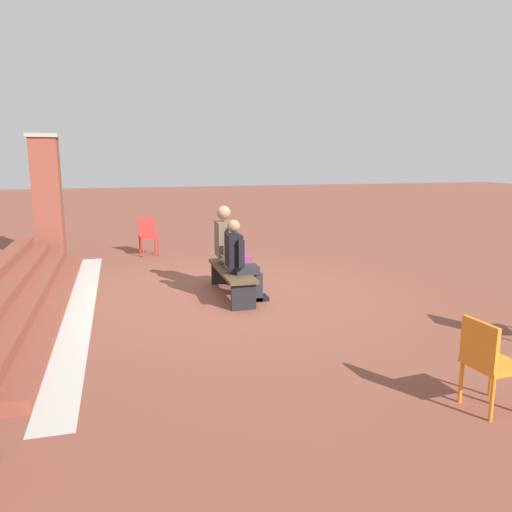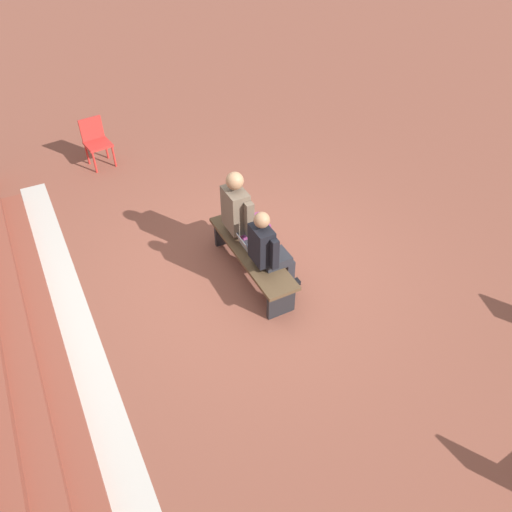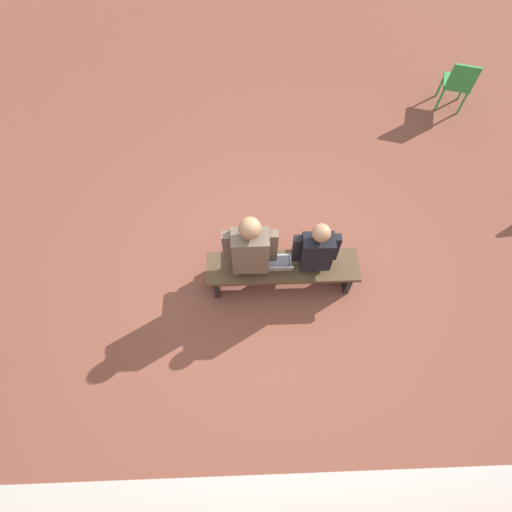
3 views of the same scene
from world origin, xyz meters
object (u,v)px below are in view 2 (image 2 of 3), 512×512
person_student (269,250)px  person_adult (244,215)px  laptop (249,245)px  bench (252,256)px  plastic_chair_foreground (96,139)px

person_student → person_adult: bearing=-0.7°
person_adult → laptop: person_adult is taller
bench → laptop: (0.06, 0.01, 0.15)m
person_student → plastic_chair_foreground: (4.26, 1.16, -0.21)m
person_student → person_adult: (0.72, -0.01, 0.06)m
bench → person_student: person_student is taller
bench → person_student: bearing=-169.5°
person_adult → plastic_chair_foreground: size_ratio=1.71×
person_adult → plastic_chair_foreground: bearing=18.3°
laptop → plastic_chair_foreground: plastic_chair_foreground is taller
laptop → plastic_chair_foreground: bearing=15.7°
bench → person_adult: (0.38, -0.07, 0.40)m
bench → person_student: 0.49m
person_adult → plastic_chair_foreground: (3.54, 1.17, -0.27)m
person_adult → plastic_chair_foreground: person_adult is taller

